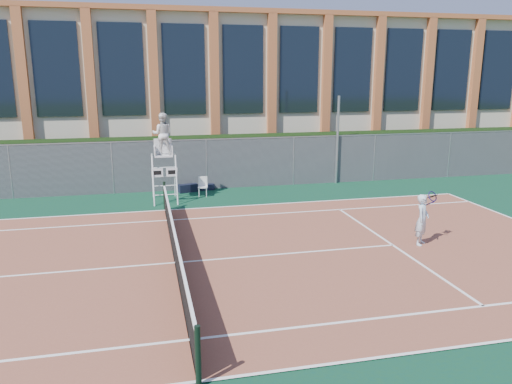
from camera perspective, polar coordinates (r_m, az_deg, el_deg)
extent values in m
plane|color=#233814|center=(13.74, -9.20, -8.09)|extent=(120.00, 120.00, 0.00)
cube|color=#0D392C|center=(14.68, -9.46, -6.68)|extent=(36.00, 20.00, 0.01)
cube|color=brown|center=(13.74, -9.20, -8.02)|extent=(23.77, 10.97, 0.02)
cylinder|color=black|center=(8.47, -6.65, -18.24)|extent=(0.10, 0.10, 1.10)
cylinder|color=black|center=(18.93, -10.40, -0.45)|extent=(0.10, 0.10, 1.10)
cube|color=black|center=(13.58, -9.27, -6.28)|extent=(0.03, 11.00, 0.86)
cube|color=white|center=(13.44, -9.34, -4.46)|extent=(0.06, 11.20, 0.07)
cube|color=black|center=(23.13, -10.97, 3.40)|extent=(40.00, 1.40, 2.20)
cube|color=beige|center=(30.82, -11.78, 11.19)|extent=(44.00, 10.00, 8.00)
cube|color=#AE5C32|center=(30.97, -12.15, 18.78)|extent=(45.00, 10.60, 0.25)
cylinder|color=#9EA0A5|center=(23.39, 9.28, 5.86)|extent=(0.12, 0.12, 4.04)
cylinder|color=white|center=(19.72, -11.65, 1.18)|extent=(0.06, 0.54, 1.94)
cylinder|color=white|center=(19.75, -9.05, 1.31)|extent=(0.06, 0.54, 1.94)
cylinder|color=white|center=(20.69, -11.72, 1.74)|extent=(0.06, 0.54, 1.94)
cylinder|color=white|center=(20.73, -9.25, 1.86)|extent=(0.06, 0.54, 1.94)
cube|color=white|center=(20.06, -10.53, 4.11)|extent=(0.70, 0.60, 0.06)
cube|color=white|center=(20.28, -10.61, 5.20)|extent=(0.70, 0.05, 0.60)
cube|color=white|center=(19.76, -11.21, 2.18)|extent=(0.44, 0.03, 0.34)
cube|color=white|center=(19.78, -9.60, 2.26)|extent=(0.44, 0.03, 0.34)
imported|color=white|center=(19.99, -10.64, 6.54)|extent=(0.88, 0.74, 1.64)
cube|color=silver|center=(20.88, -6.10, 0.57)|extent=(0.44, 0.44, 0.04)
cube|color=silver|center=(21.00, -6.10, 1.25)|extent=(0.38, 0.10, 0.41)
cylinder|color=silver|center=(20.79, -6.53, -0.08)|extent=(0.03, 0.03, 0.38)
cylinder|color=silver|center=(20.77, -5.69, -0.07)|extent=(0.03, 0.03, 0.38)
cylinder|color=silver|center=(21.09, -6.49, 0.11)|extent=(0.03, 0.03, 0.38)
cylinder|color=silver|center=(21.07, -5.65, 0.12)|extent=(0.03, 0.03, 0.38)
cube|color=black|center=(21.79, -7.78, 0.45)|extent=(0.86, 0.50, 0.34)
cube|color=black|center=(22.09, -5.64, 0.57)|extent=(0.66, 0.32, 0.26)
imported|color=silver|center=(15.53, 18.46, -3.02)|extent=(0.65, 0.65, 1.52)
torus|color=#1A1142|center=(15.75, 19.52, -0.47)|extent=(0.38, 0.30, 0.30)
sphere|color=#CCE533|center=(15.96, 19.47, -0.48)|extent=(0.07, 0.07, 0.07)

